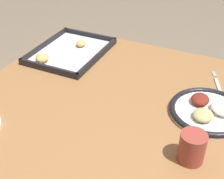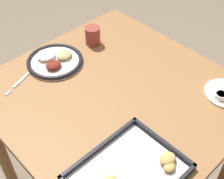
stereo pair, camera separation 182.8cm
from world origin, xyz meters
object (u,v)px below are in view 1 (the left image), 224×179
object	(u,v)px
fork	(219,88)
baking_tray	(68,52)
dinner_plate	(209,110)
drinking_cup	(192,147)

from	to	relation	value
fork	baking_tray	distance (m)	0.66
dinner_plate	drinking_cup	bearing A→B (deg)	177.99
baking_tray	fork	bearing A→B (deg)	-89.60
fork	drinking_cup	size ratio (longest dim) A/B	2.23
dinner_plate	baking_tray	bearing A→B (deg)	75.97
dinner_plate	fork	bearing A→B (deg)	-2.34
fork	baking_tray	size ratio (longest dim) A/B	0.57
fork	drinking_cup	world-z (taller)	drinking_cup
fork	baking_tray	xyz separation A→B (m)	(-0.00, 0.66, 0.01)
dinner_plate	baking_tray	size ratio (longest dim) A/B	0.72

